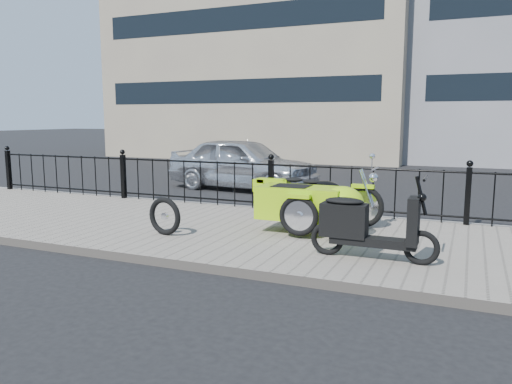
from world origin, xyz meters
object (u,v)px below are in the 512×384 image
at_px(scooter, 364,226).
at_px(spare_tire, 165,216).
at_px(sedan_car, 243,163).
at_px(motorcycle_sidecar, 314,202).

xyz_separation_m(scooter, spare_tire, (-3.02, 0.09, -0.13)).
height_order(spare_tire, sedan_car, sedan_car).
relative_size(motorcycle_sidecar, scooter, 1.43).
bearing_deg(scooter, sedan_car, 127.13).
distance_m(spare_tire, sedan_car, 5.79).
xyz_separation_m(scooter, sedan_car, (-4.33, 5.72, 0.15)).
distance_m(motorcycle_sidecar, sedan_car, 5.62).
xyz_separation_m(spare_tire, sedan_car, (-1.31, 5.63, 0.28)).
bearing_deg(spare_tire, sedan_car, 103.11).
bearing_deg(motorcycle_sidecar, sedan_car, 126.27).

